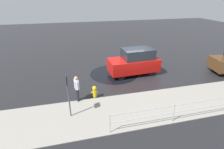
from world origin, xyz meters
TOP-DOWN VIEW (x-y plane):
  - ground_plane at (0.00, 0.00)m, footprint 60.00×60.00m
  - kerb_strip at (0.00, 4.20)m, footprint 24.00×3.20m
  - moving_hatchback at (-0.18, -0.28)m, footprint 3.98×1.90m
  - fire_hydrant at (3.43, 2.46)m, footprint 0.42×0.31m
  - pedestrian at (4.47, 2.59)m, footprint 0.28×0.57m
  - metal_railing at (-1.58, 5.66)m, footprint 9.67×0.04m
  - sign_post at (4.93, 3.98)m, footprint 0.07×0.44m
  - puddle_patch at (1.38, -0.71)m, footprint 3.84×3.84m

SIDE VIEW (x-z plane):
  - ground_plane at x=0.00m, z-range 0.00..0.00m
  - puddle_patch at x=1.38m, z-range 0.00..0.01m
  - kerb_strip at x=0.00m, z-range 0.00..0.04m
  - fire_hydrant at x=3.43m, z-range 0.00..0.80m
  - metal_railing at x=-1.58m, z-range 0.22..1.27m
  - pedestrian at x=4.47m, z-range 0.15..1.77m
  - moving_hatchback at x=-0.18m, z-range 0.00..2.06m
  - sign_post at x=4.93m, z-range 0.38..2.78m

